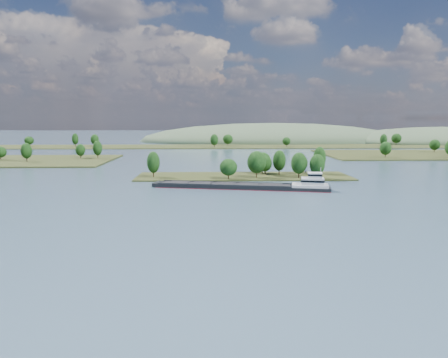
{
  "coord_description": "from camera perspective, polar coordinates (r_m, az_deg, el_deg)",
  "views": [
    {
      "loc": [
        -15.77,
        -24.0,
        27.49
      ],
      "look_at": [
        -10.83,
        130.0,
        6.0
      ],
      "focal_mm": 35.0,
      "sensor_mm": 36.0,
      "label": 1
    }
  ],
  "objects": [
    {
      "name": "hill_west",
      "position": [
        530.16,
        6.41,
        4.92
      ],
      "size": [
        320.0,
        160.0,
        44.0
      ],
      "primitive_type": "ellipsoid",
      "color": "#3D5238",
      "rests_on": "ground"
    },
    {
      "name": "cargo_barge",
      "position": [
        171.76,
        3.75,
        -0.88
      ],
      "size": [
        70.29,
        22.78,
        9.48
      ],
      "color": "black",
      "rests_on": "ground"
    },
    {
      "name": "tree_island",
      "position": [
        205.56,
        4.48,
        1.35
      ],
      "size": [
        100.0,
        30.03,
        14.4
      ],
      "color": "#2A3116",
      "rests_on": "ground"
    },
    {
      "name": "back_shoreline",
      "position": [
        425.3,
        1.5,
        4.33
      ],
      "size": [
        900.0,
        60.0,
        14.46
      ],
      "color": "#2A3116",
      "rests_on": "ground"
    },
    {
      "name": "ground",
      "position": [
        147.44,
        4.34,
        -2.83
      ],
      "size": [
        1800.0,
        1800.0,
        0.0
      ],
      "primitive_type": "plane",
      "color": "#3C5368",
      "rests_on": "ground"
    }
  ]
}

